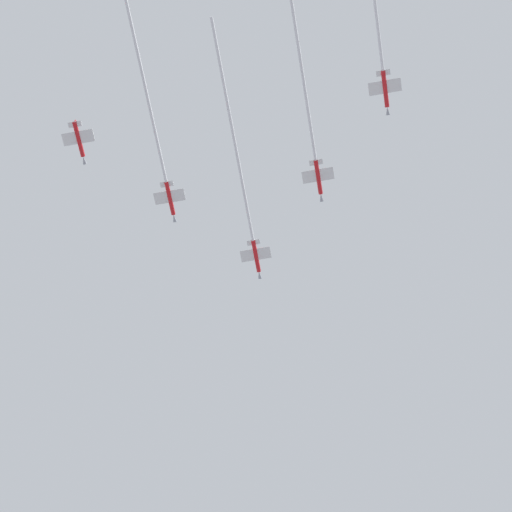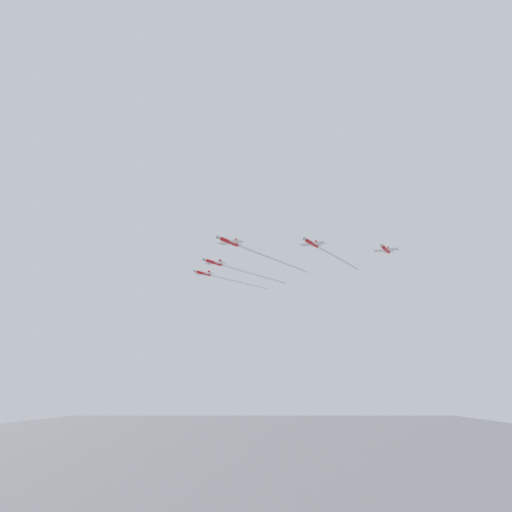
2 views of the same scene
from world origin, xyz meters
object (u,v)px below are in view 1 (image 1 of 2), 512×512
(jet_starboard_outer, at_px, (375,7))
(jet_port_outer, at_px, (79,140))
(jet_lead, at_px, (242,179))
(jet_starboard_inner, at_px, (306,98))
(jet_port_inner, at_px, (155,132))

(jet_starboard_outer, bearing_deg, jet_port_outer, 165.49)
(jet_lead, height_order, jet_starboard_outer, jet_lead)
(jet_starboard_inner, relative_size, jet_starboard_outer, 1.03)
(jet_starboard_inner, xyz_separation_m, jet_port_outer, (16.73, -54.29, 2.26))
(jet_port_inner, bearing_deg, jet_starboard_inner, -3.86)
(jet_port_outer, bearing_deg, jet_port_inner, 3.50)
(jet_lead, bearing_deg, jet_port_outer, -156.44)
(jet_lead, height_order, jet_port_outer, jet_port_outer)
(jet_lead, relative_size, jet_port_outer, 5.82)
(jet_lead, distance_m, jet_port_outer, 41.31)
(jet_port_inner, distance_m, jet_port_outer, 18.97)
(jet_starboard_inner, relative_size, jet_port_outer, 5.65)
(jet_port_inner, height_order, jet_starboard_inner, jet_port_inner)
(jet_lead, xyz_separation_m, jet_starboard_inner, (10.96, 23.64, -1.31))
(jet_lead, xyz_separation_m, jet_starboard_outer, (22.19, 47.37, -0.94))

